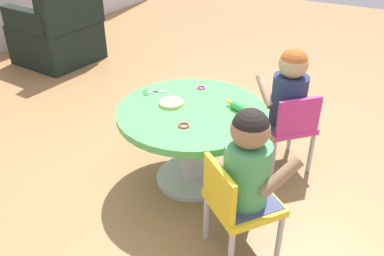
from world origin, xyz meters
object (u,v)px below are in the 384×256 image
child_chair_left (238,203)px  child_chair_right (288,126)px  seated_child_left (249,161)px  armchair_dark (59,33)px  seated_child_right (289,90)px  rolling_pin (242,108)px  craft_scissors (150,92)px  craft_table (192,128)px

child_chair_left → child_chair_right: 0.80m
seated_child_left → armchair_dark: armchair_dark is taller
child_chair_left → seated_child_left: 0.23m
child_chair_left → child_chair_right: (0.80, 0.01, 0.00)m
child_chair_right → child_chair_left: bearing=-179.4°
seated_child_right → rolling_pin: bearing=154.1°
child_chair_right → rolling_pin: (-0.31, 0.19, 0.21)m
seated_child_right → rolling_pin: size_ratio=2.29×
craft_scissors → seated_child_right: bearing=-63.5°
seated_child_left → armchair_dark: bearing=61.0°
child_chair_left → rolling_pin: (0.50, 0.20, 0.21)m
craft_table → child_chair_right: size_ratio=1.59×
child_chair_left → seated_child_right: (0.83, 0.04, 0.23)m
child_chair_left → craft_table: bearing=49.2°
seated_child_left → seated_child_right: (0.80, 0.06, 0.00)m
armchair_dark → craft_scissors: size_ratio=6.24×
child_chair_left → seated_child_right: size_ratio=1.05×
seated_child_left → child_chair_right: (0.77, 0.03, -0.23)m
seated_child_right → armchair_dark: 2.66m
seated_child_left → child_chair_right: size_ratio=0.95×
craft_table → craft_scissors: 0.35m
child_chair_right → armchair_dark: 2.69m
rolling_pin → craft_scissors: bearing=93.7°
craft_scissors → child_chair_right: bearing=-66.1°
seated_child_right → seated_child_left: bearing=-175.6°
craft_table → child_chair_left: size_ratio=1.59×
child_chair_right → armchair_dark: size_ratio=0.63×
seated_child_left → rolling_pin: seated_child_left is taller
craft_table → armchair_dark: (1.09, 2.15, -0.06)m
child_chair_left → rolling_pin: 0.58m
child_chair_right → craft_scissors: bearing=113.9°
craft_table → armchair_dark: armchair_dark is taller
seated_child_right → child_chair_right: bearing=-134.7°
seated_child_left → seated_child_right: size_ratio=1.00×
seated_child_left → craft_scissors: bearing=62.1°
child_chair_left → child_chair_right: bearing=0.6°
craft_table → armchair_dark: size_ratio=1.00×
seated_child_right → armchair_dark: size_ratio=0.60×
rolling_pin → armchair_dark: bearing=67.6°
craft_table → seated_child_left: (-0.37, -0.48, 0.16)m
child_chair_right → seated_child_left: bearing=-177.6°
seated_child_left → child_chair_left: bearing=142.5°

